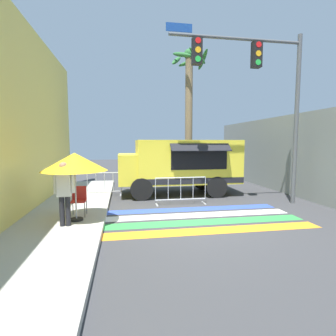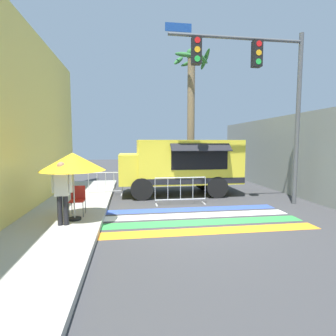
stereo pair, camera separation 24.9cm
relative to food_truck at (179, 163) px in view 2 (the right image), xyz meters
name	(u,v)px [view 2 (the right image)]	position (x,y,z in m)	size (l,w,h in m)	color
ground_plane	(196,221)	(-0.25, -4.15, -1.42)	(60.00, 60.00, 0.00)	#38383A
sidewalk_left	(19,226)	(-5.16, -4.15, -1.35)	(4.40, 16.00, 0.15)	#A8A59E
concrete_wall_right	(297,155)	(5.00, -1.15, 0.36)	(0.20, 16.00, 3.57)	gray
crosswalk_painted	(194,219)	(-0.25, -3.89, -1.42)	(6.40, 2.84, 0.01)	orange
food_truck	(179,163)	(0.00, 0.00, 0.00)	(5.28, 2.70, 2.44)	yellow
traffic_signal_pole	(258,79)	(2.41, -2.50, 3.17)	(5.06, 0.29, 6.32)	#515456
patio_umbrella	(73,162)	(-3.73, -3.98, 0.37)	(1.78, 1.78, 1.90)	black
folding_chair	(78,198)	(-3.74, -3.43, -0.75)	(0.42, 0.42, 0.87)	#4C4C51
vendor_person	(62,189)	(-3.94, -4.44, -0.31)	(0.53, 0.22, 1.68)	black
barricade_front	(180,191)	(-0.29, -1.96, -0.91)	(1.95, 0.44, 1.04)	#B7BABF
barricade_side	(106,184)	(-3.24, 0.16, -0.93)	(1.49, 0.44, 1.04)	#B7BABF
palm_tree	(191,100)	(1.31, 3.17, 3.32)	(2.15, 2.10, 7.52)	#7A664C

